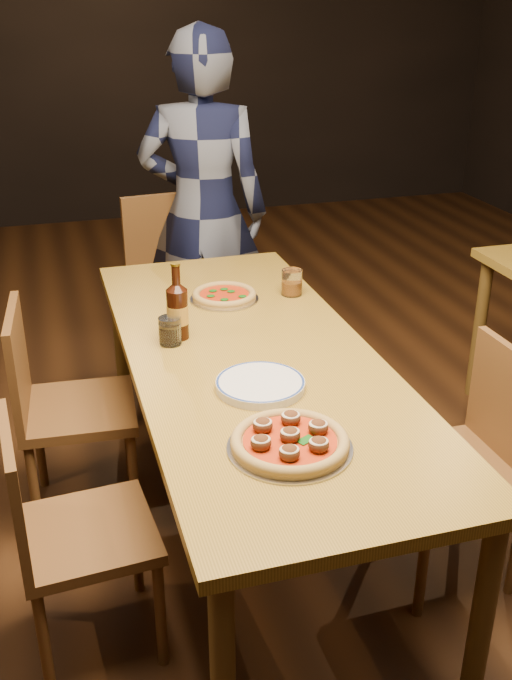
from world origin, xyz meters
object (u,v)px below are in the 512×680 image
object	(u,v)px
beer_bottle	(178,312)
chair_main_sw	(78,408)
plate_stack	(260,385)
diner	(204,213)
water_glass	(170,331)
pizza_meatball	(290,441)
amber_glass	(292,282)
table_main	(252,372)
chair_main_e	(451,465)
chair_main_nw	(87,532)
chair_end	(183,295)
pizza_margherita	(224,295)

from	to	relation	value
beer_bottle	chair_main_sw	bearing A→B (deg)	155.72
plate_stack	diner	world-z (taller)	diner
plate_stack	water_glass	bearing A→B (deg)	117.04
chair_main_sw	beer_bottle	distance (m)	0.56
pizza_meatball	amber_glass	bearing A→B (deg)	70.99
table_main	amber_glass	bearing A→B (deg)	57.55
pizza_meatball	diner	size ratio (longest dim) A/B	0.19
beer_bottle	amber_glass	size ratio (longest dim) A/B	2.60
plate_stack	beer_bottle	xyz separation A→B (m)	(-0.17, 0.43, 0.08)
diner	chair_main_sw	bearing A→B (deg)	75.23
chair_main_e	amber_glass	distance (m)	0.95
pizza_meatball	chair_main_e	bearing A→B (deg)	19.33
plate_stack	amber_glass	world-z (taller)	amber_glass
table_main	pizza_meatball	distance (m)	0.59
chair_main_e	chair_main_nw	bearing A→B (deg)	-91.44
chair_main_nw	plate_stack	distance (m)	0.66
chair_end	plate_stack	size ratio (longest dim) A/B	3.67
chair_main_e	beer_bottle	size ratio (longest dim) A/B	3.25
pizza_meatball	pizza_margherita	distance (m)	1.08
pizza_meatball	table_main	bearing A→B (deg)	83.78
chair_main_nw	beer_bottle	bearing A→B (deg)	-40.46
chair_end	pizza_margherita	world-z (taller)	chair_end
table_main	pizza_margherita	distance (m)	0.50
chair_main_nw	chair_main_e	size ratio (longest dim) A/B	0.96
plate_stack	table_main	bearing A→B (deg)	79.92
plate_stack	beer_bottle	bearing A→B (deg)	110.81
water_glass	amber_glass	bearing A→B (deg)	30.62
chair_end	pizza_meatball	xyz separation A→B (m)	(-0.07, -1.82, 0.28)
table_main	chair_main_nw	size ratio (longest dim) A/B	2.42
chair_main_nw	amber_glass	world-z (taller)	amber_glass
chair_main_e	amber_glass	xyz separation A→B (m)	(-0.28, 0.83, 0.37)
beer_bottle	water_glass	size ratio (longest dim) A/B	2.76
water_glass	diner	bearing A→B (deg)	72.08
chair_main_sw	chair_main_nw	bearing A→B (deg)	-178.45
chair_main_sw	pizza_margherita	xyz separation A→B (m)	(0.60, 0.14, 0.33)
chair_main_e	pizza_margherita	distance (m)	1.07
chair_main_e	chair_end	world-z (taller)	chair_end
pizza_meatball	water_glass	distance (m)	0.75
chair_main_nw	beer_bottle	world-z (taller)	beer_bottle
chair_end	water_glass	size ratio (longest dim) A/B	10.33
plate_stack	chair_end	bearing A→B (deg)	88.05
plate_stack	chair_main_e	bearing A→B (deg)	-10.37
pizza_meatball	chair_main_nw	bearing A→B (deg)	155.78
pizza_margherita	amber_glass	distance (m)	0.27
chair_end	chair_main_nw	bearing A→B (deg)	-116.58
amber_glass	pizza_meatball	bearing A→B (deg)	-109.01
pizza_margherita	diner	distance (m)	0.87
beer_bottle	amber_glass	xyz separation A→B (m)	(0.51, 0.28, -0.04)
pizza_margherita	plate_stack	distance (m)	0.74
diner	amber_glass	bearing A→B (deg)	120.76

